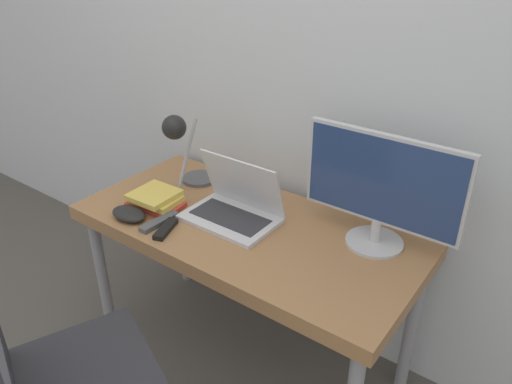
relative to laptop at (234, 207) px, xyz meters
name	(u,v)px	position (x,y,z in m)	size (l,w,h in m)	color
wall_back	(305,55)	(0.07, 0.38, 0.53)	(8.00, 0.05, 2.60)	silver
desk	(246,239)	(0.07, -0.01, -0.12)	(1.37, 0.65, 0.72)	#996B42
laptop	(234,207)	(0.00, 0.00, 0.00)	(0.36, 0.24, 0.25)	silver
monitor	(382,187)	(0.53, 0.17, 0.18)	(0.58, 0.21, 0.43)	#B7B7BC
desk_lamp	(182,143)	(-0.34, 0.07, 0.17)	(0.16, 0.26, 0.35)	#4C4C51
office_chair	(43,375)	(-0.05, -0.85, -0.20)	(0.64, 0.63, 1.04)	black
book_stack	(156,199)	(-0.32, -0.12, -0.02)	(0.24, 0.18, 0.07)	#B2382D
tv_remote	(166,229)	(-0.15, -0.23, -0.04)	(0.08, 0.15, 0.02)	black
media_remote	(159,222)	(-0.21, -0.21, -0.04)	(0.05, 0.17, 0.02)	#4C4C51
game_controller	(129,214)	(-0.34, -0.25, -0.03)	(0.16, 0.10, 0.04)	black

